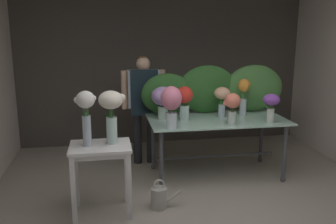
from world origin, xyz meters
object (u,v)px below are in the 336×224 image
(vase_sunset_dahlias, at_px, (244,94))
(vase_cream_lisianthus_tall, at_px, (111,109))
(vase_peach_carnations, at_px, (222,97))
(side_table_white, at_px, (101,157))
(vase_violet_stock, at_px, (271,104))
(vase_rosy_freesia, at_px, (171,103))
(watering_can, at_px, (159,197))
(vase_lilac_peonies, at_px, (163,99))
(vase_scarlet_snapdragons, at_px, (184,100))
(display_table_glass, at_px, (217,127))
(vase_white_roses_tall, at_px, (86,111))
(vase_coral_lilies, at_px, (232,105))
(florist, at_px, (144,98))

(vase_sunset_dahlias, xyz_separation_m, vase_cream_lisianthus_tall, (-1.81, -0.91, 0.06))
(vase_peach_carnations, xyz_separation_m, vase_sunset_dahlias, (0.32, 0.05, 0.02))
(vase_sunset_dahlias, bearing_deg, side_table_white, -153.80)
(vase_violet_stock, bearing_deg, vase_rosy_freesia, -177.20)
(vase_peach_carnations, distance_m, watering_can, 1.64)
(vase_rosy_freesia, bearing_deg, vase_lilac_peonies, 92.28)
(side_table_white, distance_m, watering_can, 0.82)
(vase_scarlet_snapdragons, relative_size, vase_violet_stock, 1.20)
(vase_violet_stock, xyz_separation_m, watering_can, (-1.51, -0.51, -0.92))
(vase_rosy_freesia, height_order, vase_cream_lisianthus_tall, vase_cream_lisianthus_tall)
(vase_peach_carnations, bearing_deg, vase_violet_stock, -37.08)
(vase_scarlet_snapdragons, xyz_separation_m, vase_cream_lisianthus_tall, (-0.95, -0.77, 0.09))
(vase_violet_stock, distance_m, vase_cream_lisianthus_tall, 2.06)
(display_table_glass, xyz_separation_m, vase_rosy_freesia, (-0.69, -0.38, 0.43))
(vase_cream_lisianthus_tall, bearing_deg, vase_white_roses_tall, -169.46)
(vase_scarlet_snapdragons, xyz_separation_m, vase_coral_lilies, (0.53, -0.34, -0.02))
(vase_white_roses_tall, distance_m, vase_cream_lisianthus_tall, 0.27)
(vase_white_roses_tall, bearing_deg, vase_lilac_peonies, 44.20)
(vase_sunset_dahlias, distance_m, vase_white_roses_tall, 2.28)
(vase_lilac_peonies, relative_size, vase_violet_stock, 1.16)
(vase_coral_lilies, relative_size, vase_cream_lisianthus_tall, 0.70)
(vase_scarlet_snapdragons, xyz_separation_m, vase_white_roses_tall, (-1.21, -0.82, 0.08))
(vase_scarlet_snapdragons, height_order, vase_sunset_dahlias, vase_sunset_dahlias)
(vase_sunset_dahlias, relative_size, watering_can, 1.43)
(side_table_white, xyz_separation_m, vase_peach_carnations, (1.62, 0.90, 0.42))
(florist, distance_m, watering_can, 1.70)
(display_table_glass, xyz_separation_m, vase_cream_lisianthus_tall, (-1.40, -0.77, 0.47))
(display_table_glass, xyz_separation_m, vase_coral_lilies, (0.08, -0.34, 0.37))
(vase_scarlet_snapdragons, distance_m, vase_rosy_freesia, 0.44)
(display_table_glass, relative_size, vase_coral_lilies, 4.55)
(florist, height_order, vase_violet_stock, florist)
(vase_peach_carnations, height_order, vase_coral_lilies, vase_peach_carnations)
(display_table_glass, relative_size, vase_violet_stock, 4.91)
(vase_lilac_peonies, distance_m, vase_rosy_freesia, 0.49)
(watering_can, bearing_deg, vase_white_roses_tall, 179.59)
(vase_peach_carnations, height_order, vase_sunset_dahlias, vase_sunset_dahlias)
(vase_cream_lisianthus_tall, bearing_deg, florist, 70.91)
(display_table_glass, relative_size, watering_can, 5.17)
(florist, relative_size, vase_peach_carnations, 3.88)
(display_table_glass, xyz_separation_m, vase_lilac_peonies, (-0.71, 0.10, 0.39))
(florist, xyz_separation_m, vase_sunset_dahlias, (1.32, -0.51, 0.11))
(vase_peach_carnations, height_order, vase_scarlet_snapdragons, vase_scarlet_snapdragons)
(vase_scarlet_snapdragons, bearing_deg, vase_rosy_freesia, -122.32)
(vase_coral_lilies, bearing_deg, florist, 135.19)
(vase_scarlet_snapdragons, distance_m, vase_violet_stock, 1.10)
(vase_violet_stock, bearing_deg, vase_sunset_dahlias, 113.72)
(watering_can, bearing_deg, vase_lilac_peonies, 78.31)
(vase_peach_carnations, bearing_deg, vase_cream_lisianthus_tall, -150.13)
(vase_peach_carnations, bearing_deg, vase_coral_lilies, -90.37)
(vase_sunset_dahlias, distance_m, watering_can, 1.89)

